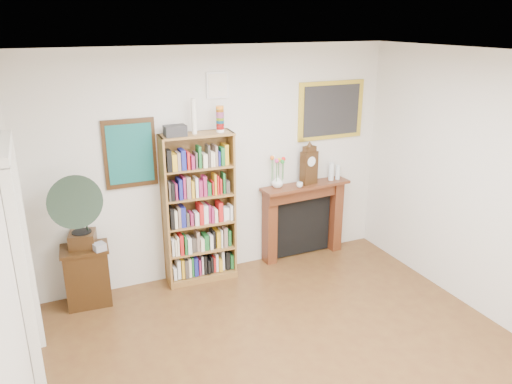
{
  "coord_description": "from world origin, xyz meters",
  "views": [
    {
      "loc": [
        -1.95,
        -3.02,
        3.07
      ],
      "look_at": [
        0.1,
        1.6,
        1.31
      ],
      "focal_mm": 35.0,
      "sensor_mm": 36.0,
      "label": 1
    }
  ],
  "objects_px": {
    "fireplace": "(303,214)",
    "cd_stack": "(99,247)",
    "teacup": "(300,185)",
    "bottle_right": "(338,172)",
    "side_cabinet": "(87,276)",
    "gramophone": "(79,208)",
    "flower_vase": "(277,182)",
    "bookshelf": "(199,201)",
    "bottle_left": "(331,171)",
    "mantel_clock": "(309,166)"
  },
  "relations": [
    {
      "from": "fireplace",
      "to": "bottle_right",
      "type": "bearing_deg",
      "value": -7.69
    },
    {
      "from": "gramophone",
      "to": "bottle_right",
      "type": "xyz_separation_m",
      "value": [
        3.3,
        0.19,
        -0.07
      ]
    },
    {
      "from": "flower_vase",
      "to": "fireplace",
      "type": "bearing_deg",
      "value": 3.0
    },
    {
      "from": "cd_stack",
      "to": "bottle_left",
      "type": "distance_m",
      "value": 3.09
    },
    {
      "from": "gramophone",
      "to": "flower_vase",
      "type": "distance_m",
      "value": 2.42
    },
    {
      "from": "bookshelf",
      "to": "cd_stack",
      "type": "height_order",
      "value": "bookshelf"
    },
    {
      "from": "bookshelf",
      "to": "side_cabinet",
      "type": "xyz_separation_m",
      "value": [
        -1.35,
        -0.03,
        -0.68
      ]
    },
    {
      "from": "gramophone",
      "to": "mantel_clock",
      "type": "xyz_separation_m",
      "value": [
        2.85,
        0.19,
        0.07
      ]
    },
    {
      "from": "gramophone",
      "to": "flower_vase",
      "type": "xyz_separation_m",
      "value": [
        2.41,
        0.21,
        -0.09
      ]
    },
    {
      "from": "teacup",
      "to": "flower_vase",
      "type": "bearing_deg",
      "value": 157.04
    },
    {
      "from": "bottle_left",
      "to": "flower_vase",
      "type": "bearing_deg",
      "value": 179.08
    },
    {
      "from": "bookshelf",
      "to": "gramophone",
      "type": "relative_size",
      "value": 2.36
    },
    {
      "from": "side_cabinet",
      "to": "mantel_clock",
      "type": "height_order",
      "value": "mantel_clock"
    },
    {
      "from": "side_cabinet",
      "to": "gramophone",
      "type": "height_order",
      "value": "gramophone"
    },
    {
      "from": "cd_stack",
      "to": "mantel_clock",
      "type": "relative_size",
      "value": 0.24
    },
    {
      "from": "bottle_left",
      "to": "bottle_right",
      "type": "xyz_separation_m",
      "value": [
        0.1,
        -0.0,
        -0.02
      ]
    },
    {
      "from": "side_cabinet",
      "to": "cd_stack",
      "type": "xyz_separation_m",
      "value": [
        0.15,
        -0.14,
        0.39
      ]
    },
    {
      "from": "cd_stack",
      "to": "side_cabinet",
      "type": "bearing_deg",
      "value": 136.78
    },
    {
      "from": "mantel_clock",
      "to": "bottle_right",
      "type": "bearing_deg",
      "value": -11.11
    },
    {
      "from": "fireplace",
      "to": "bottle_right",
      "type": "xyz_separation_m",
      "value": [
        0.49,
        -0.04,
        0.53
      ]
    },
    {
      "from": "teacup",
      "to": "bottle_right",
      "type": "distance_m",
      "value": 0.64
    },
    {
      "from": "bottle_right",
      "to": "bookshelf",
      "type": "bearing_deg",
      "value": -178.78
    },
    {
      "from": "fireplace",
      "to": "gramophone",
      "type": "relative_size",
      "value": 1.38
    },
    {
      "from": "side_cabinet",
      "to": "gramophone",
      "type": "xyz_separation_m",
      "value": [
        -0.0,
        -0.12,
        0.85
      ]
    },
    {
      "from": "side_cabinet",
      "to": "bottle_right",
      "type": "relative_size",
      "value": 3.48
    },
    {
      "from": "cd_stack",
      "to": "mantel_clock",
      "type": "height_order",
      "value": "mantel_clock"
    },
    {
      "from": "fireplace",
      "to": "cd_stack",
      "type": "relative_size",
      "value": 10.33
    },
    {
      "from": "gramophone",
      "to": "cd_stack",
      "type": "xyz_separation_m",
      "value": [
        0.15,
        -0.02,
        -0.47
      ]
    },
    {
      "from": "flower_vase",
      "to": "teacup",
      "type": "height_order",
      "value": "flower_vase"
    },
    {
      "from": "fireplace",
      "to": "teacup",
      "type": "xyz_separation_m",
      "value": [
        -0.13,
        -0.13,
        0.47
      ]
    },
    {
      "from": "gramophone",
      "to": "cd_stack",
      "type": "bearing_deg",
      "value": 5.34
    },
    {
      "from": "cd_stack",
      "to": "teacup",
      "type": "bearing_deg",
      "value": 2.75
    },
    {
      "from": "bookshelf",
      "to": "bottle_left",
      "type": "relative_size",
      "value": 8.83
    },
    {
      "from": "flower_vase",
      "to": "teacup",
      "type": "xyz_separation_m",
      "value": [
        0.26,
        -0.11,
        -0.05
      ]
    },
    {
      "from": "bottle_left",
      "to": "bookshelf",
      "type": "bearing_deg",
      "value": -178.58
    },
    {
      "from": "fireplace",
      "to": "gramophone",
      "type": "height_order",
      "value": "gramophone"
    },
    {
      "from": "gramophone",
      "to": "flower_vase",
      "type": "relative_size",
      "value": 5.76
    },
    {
      "from": "side_cabinet",
      "to": "teacup",
      "type": "xyz_separation_m",
      "value": [
        2.67,
        -0.02,
        0.72
      ]
    },
    {
      "from": "fireplace",
      "to": "teacup",
      "type": "distance_m",
      "value": 0.5
    },
    {
      "from": "cd_stack",
      "to": "teacup",
      "type": "xyz_separation_m",
      "value": [
        2.52,
        0.12,
        0.33
      ]
    },
    {
      "from": "side_cabinet",
      "to": "mantel_clock",
      "type": "xyz_separation_m",
      "value": [
        2.85,
        0.07,
        0.93
      ]
    },
    {
      "from": "side_cabinet",
      "to": "cd_stack",
      "type": "distance_m",
      "value": 0.44
    },
    {
      "from": "fireplace",
      "to": "bottle_right",
      "type": "relative_size",
      "value": 6.2
    },
    {
      "from": "bookshelf",
      "to": "side_cabinet",
      "type": "relative_size",
      "value": 3.05
    },
    {
      "from": "side_cabinet",
      "to": "bottle_left",
      "type": "distance_m",
      "value": 3.3
    },
    {
      "from": "mantel_clock",
      "to": "teacup",
      "type": "xyz_separation_m",
      "value": [
        -0.18,
        -0.09,
        -0.21
      ]
    },
    {
      "from": "bottle_left",
      "to": "bottle_right",
      "type": "bearing_deg",
      "value": -2.57
    },
    {
      "from": "bookshelf",
      "to": "teacup",
      "type": "height_order",
      "value": "bookshelf"
    },
    {
      "from": "flower_vase",
      "to": "bottle_right",
      "type": "relative_size",
      "value": 0.78
    },
    {
      "from": "gramophone",
      "to": "mantel_clock",
      "type": "distance_m",
      "value": 2.86
    }
  ]
}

